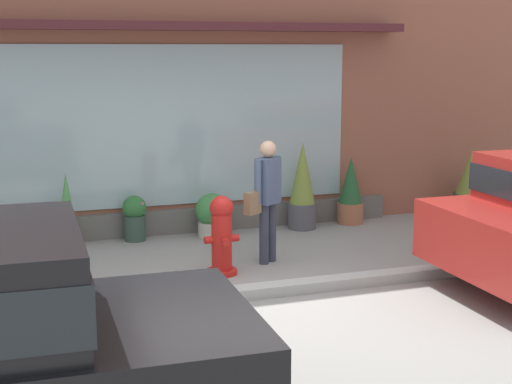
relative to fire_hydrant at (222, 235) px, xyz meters
name	(u,v)px	position (x,y,z in m)	size (l,w,h in m)	color
ground_plane	(248,291)	(0.09, -0.73, -0.50)	(60.00, 60.00, 0.00)	gray
curb_strip	(254,291)	(0.09, -0.93, -0.44)	(14.00, 0.24, 0.12)	#B2B2AD
storefront	(178,61)	(0.09, 2.45, 2.03)	(14.00, 0.81, 5.16)	#935642
fire_hydrant	(222,235)	(0.00, 0.00, 0.00)	(0.43, 0.40, 0.97)	red
pedestrian_with_handbag	(267,193)	(0.68, 0.29, 0.42)	(0.59, 0.43, 1.58)	#333847
potted_plant_window_center	(67,211)	(-1.65, 1.95, 0.01)	(0.31, 0.31, 1.05)	#B7B2A3
potted_plant_low_front	(350,192)	(2.69, 1.97, 0.01)	(0.41, 0.41, 1.06)	#9E6042
potted_plant_trailing_edge	(135,217)	(-0.71, 1.98, -0.14)	(0.34, 0.34, 0.66)	#33473D
potted_plant_near_hydrant	(470,185)	(4.80, 1.84, 0.02)	(0.52, 0.52, 1.09)	#33473D
potted_plant_window_left	(212,215)	(0.40, 1.84, -0.17)	(0.49, 0.49, 0.64)	#B7B2A3
potted_plant_doorstep	(302,188)	(1.84, 1.89, 0.14)	(0.43, 0.43, 1.33)	#4C4C51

